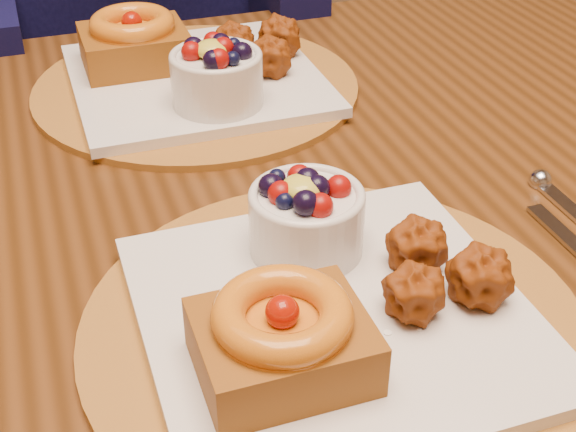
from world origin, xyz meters
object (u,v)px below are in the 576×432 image
object	(u,v)px
place_setting_far	(193,69)
chair_far	(109,78)
dining_table	(252,247)
place_setting_near	(329,298)

from	to	relation	value
place_setting_far	chair_far	bearing A→B (deg)	94.26
dining_table	place_setting_near	bearing A→B (deg)	-90.81
place_setting_near	place_setting_far	world-z (taller)	place_setting_far
place_setting_near	chair_far	size ratio (longest dim) A/B	0.39
place_setting_far	chair_far	world-z (taller)	chair_far
dining_table	place_setting_far	size ratio (longest dim) A/B	4.21
place_setting_near	chair_far	distance (m)	1.03
place_setting_far	dining_table	bearing A→B (deg)	-89.02
place_setting_near	chair_far	world-z (taller)	chair_far
chair_far	place_setting_near	bearing A→B (deg)	-103.77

